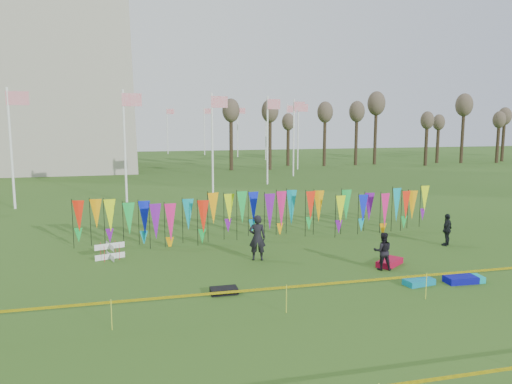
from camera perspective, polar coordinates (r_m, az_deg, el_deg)
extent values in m
plane|color=#2A4F16|center=(18.05, 7.58, -10.92)|extent=(160.00, 160.00, 0.00)
cylinder|color=white|center=(67.02, 3.57, 6.63)|extent=(0.16, 0.16, 8.00)
plane|color=red|center=(67.19, 4.09, 9.44)|extent=(1.40, 0.00, 1.40)
cylinder|color=white|center=(73.69, 1.13, 6.79)|extent=(0.16, 0.16, 8.00)
plane|color=red|center=(73.84, 1.59, 9.35)|extent=(1.40, 0.00, 1.40)
cylinder|color=white|center=(79.59, -2.12, 6.90)|extent=(0.16, 0.16, 8.00)
plane|color=red|center=(79.71, -1.70, 9.27)|extent=(1.40, 0.00, 1.40)
cylinder|color=white|center=(84.51, -5.92, 6.94)|extent=(0.16, 0.16, 8.00)
plane|color=red|center=(84.59, -5.55, 9.18)|extent=(1.40, 0.00, 1.40)
cylinder|color=white|center=(88.31, -10.10, 6.91)|extent=(0.16, 0.16, 8.00)
plane|color=red|center=(88.34, -9.76, 9.06)|extent=(1.40, 0.00, 1.40)
cylinder|color=white|center=(90.87, -14.51, 6.81)|extent=(0.16, 0.16, 8.00)
plane|color=red|center=(90.86, -14.20, 8.90)|extent=(1.40, 0.00, 1.40)
cylinder|color=white|center=(92.14, -19.04, 6.64)|extent=(0.16, 0.16, 8.00)
plane|color=red|center=(92.08, -18.76, 8.71)|extent=(1.40, 0.00, 1.40)
cylinder|color=white|center=(92.08, -23.61, 6.40)|extent=(0.16, 0.16, 8.00)
plane|color=red|center=(91.97, -23.36, 8.47)|extent=(1.40, 0.00, 1.40)
cylinder|color=white|center=(36.65, -26.21, 4.44)|extent=(0.16, 0.16, 8.00)
plane|color=red|center=(36.51, -25.61, 9.65)|extent=(1.40, 0.00, 1.40)
cylinder|color=white|center=(36.81, -14.76, 5.03)|extent=(0.16, 0.16, 8.00)
plane|color=red|center=(36.79, -14.01, 10.20)|extent=(1.40, 0.00, 1.40)
cylinder|color=white|center=(40.12, -5.00, 5.51)|extent=(0.16, 0.16, 8.00)
plane|color=red|center=(40.20, -4.21, 10.23)|extent=(1.40, 0.00, 1.40)
cylinder|color=white|center=(45.71, 1.32, 5.88)|extent=(0.16, 0.16, 8.00)
plane|color=red|center=(45.85, 2.07, 10.01)|extent=(1.40, 0.00, 1.40)
cylinder|color=white|center=(52.55, 4.33, 6.17)|extent=(0.16, 0.16, 8.00)
plane|color=red|center=(52.73, 4.99, 9.75)|extent=(1.40, 0.00, 1.40)
cylinder|color=white|center=(59.84, 4.82, 6.42)|extent=(0.16, 0.16, 8.00)
plane|color=red|center=(60.02, 5.41, 9.57)|extent=(1.40, 0.00, 1.40)
cylinder|color=black|center=(24.22, -20.08, -3.60)|extent=(0.03, 0.03, 2.28)
cone|color=#FF260E|center=(24.14, -19.45, -2.98)|extent=(0.64, 0.64, 1.60)
cylinder|color=black|center=(24.15, -18.45, -3.55)|extent=(0.03, 0.03, 2.28)
cone|color=#F8A007|center=(24.08, -17.81, -2.93)|extent=(0.64, 0.64, 1.60)
cylinder|color=black|center=(24.11, -16.80, -3.50)|extent=(0.03, 0.03, 2.28)
cone|color=#DBFA0C|center=(24.05, -16.16, -2.87)|extent=(0.64, 0.64, 1.60)
cylinder|color=black|center=(24.08, -15.16, -3.45)|extent=(0.03, 0.03, 2.28)
cone|color=green|center=(24.03, -14.51, -2.82)|extent=(0.64, 0.64, 1.60)
cylinder|color=black|center=(24.08, -13.51, -3.39)|extent=(0.03, 0.03, 2.28)
cone|color=#0D1EE2|center=(24.03, -12.86, -2.76)|extent=(0.64, 0.64, 1.60)
cylinder|color=black|center=(24.09, -11.86, -3.33)|extent=(0.03, 0.03, 2.28)
cone|color=#72119C|center=(24.06, -11.21, -2.70)|extent=(0.64, 0.64, 1.60)
cylinder|color=black|center=(24.13, -10.21, -3.27)|extent=(0.03, 0.03, 2.28)
cone|color=#E01872|center=(24.10, -9.56, -2.63)|extent=(0.64, 0.64, 1.60)
cylinder|color=black|center=(24.18, -8.58, -3.20)|extent=(0.03, 0.03, 2.28)
cone|color=#0B9DAD|center=(24.16, -7.93, -2.57)|extent=(0.64, 0.64, 1.60)
cylinder|color=black|center=(24.26, -6.95, -3.13)|extent=(0.03, 0.03, 2.28)
cone|color=#FF260E|center=(24.24, -6.30, -2.50)|extent=(0.64, 0.64, 1.60)
cylinder|color=black|center=(24.35, -5.33, -3.06)|extent=(0.03, 0.03, 2.28)
cone|color=#F8A007|center=(24.35, -4.68, -2.43)|extent=(0.64, 0.64, 1.60)
cylinder|color=black|center=(24.47, -3.72, -2.99)|extent=(0.03, 0.03, 2.28)
cone|color=#DBFA0C|center=(24.47, -3.08, -2.37)|extent=(0.64, 0.64, 1.60)
cylinder|color=black|center=(24.60, -2.14, -2.92)|extent=(0.03, 0.03, 2.28)
cone|color=green|center=(24.61, -1.50, -2.30)|extent=(0.64, 0.64, 1.60)
cylinder|color=black|center=(24.75, -0.57, -2.84)|extent=(0.03, 0.03, 2.28)
cone|color=#0D1EE2|center=(24.77, 0.06, -2.22)|extent=(0.64, 0.64, 1.60)
cylinder|color=black|center=(24.92, 0.98, -2.77)|extent=(0.03, 0.03, 2.28)
cone|color=#72119C|center=(24.94, 1.61, -2.15)|extent=(0.64, 0.64, 1.60)
cylinder|color=black|center=(25.10, 2.51, -2.69)|extent=(0.03, 0.03, 2.28)
cone|color=#E01872|center=(25.14, 3.13, -2.08)|extent=(0.64, 0.64, 1.60)
cylinder|color=black|center=(25.31, 4.01, -2.62)|extent=(0.03, 0.03, 2.28)
cone|color=#0B9DAD|center=(25.35, 4.62, -2.01)|extent=(0.64, 0.64, 1.60)
cylinder|color=black|center=(25.53, 5.49, -2.54)|extent=(0.03, 0.03, 2.28)
cone|color=#FF260E|center=(25.58, 6.09, -1.93)|extent=(0.64, 0.64, 1.60)
cylinder|color=black|center=(25.77, 6.94, -2.46)|extent=(0.03, 0.03, 2.28)
cone|color=#F8A007|center=(25.82, 7.53, -1.86)|extent=(0.64, 0.64, 1.60)
cylinder|color=black|center=(26.02, 8.37, -2.38)|extent=(0.03, 0.03, 2.28)
cone|color=#DBFA0C|center=(26.08, 8.95, -1.79)|extent=(0.64, 0.64, 1.60)
cylinder|color=black|center=(26.29, 9.76, -2.30)|extent=(0.03, 0.03, 2.28)
cone|color=green|center=(26.36, 10.33, -1.72)|extent=(0.64, 0.64, 1.60)
cylinder|color=black|center=(26.58, 11.13, -2.23)|extent=(0.03, 0.03, 2.28)
cone|color=#0D1EE2|center=(26.65, 11.69, -1.65)|extent=(0.64, 0.64, 1.60)
cylinder|color=black|center=(26.88, 12.46, -2.15)|extent=(0.03, 0.03, 2.28)
cone|color=#72119C|center=(26.96, 13.01, -1.58)|extent=(0.64, 0.64, 1.60)
cylinder|color=black|center=(27.19, 13.77, -2.07)|extent=(0.03, 0.03, 2.28)
cone|color=#E01872|center=(27.28, 14.31, -1.51)|extent=(0.64, 0.64, 1.60)
cylinder|color=black|center=(27.52, 15.04, -2.00)|extent=(0.03, 0.03, 2.28)
cone|color=#0B9DAD|center=(27.62, 15.57, -1.44)|extent=(0.64, 0.64, 1.60)
cylinder|color=black|center=(27.86, 16.29, -1.92)|extent=(0.03, 0.03, 2.28)
cone|color=#FF260E|center=(27.96, 16.80, -1.37)|extent=(0.64, 0.64, 1.60)
cylinder|color=black|center=(28.22, 17.50, -1.85)|extent=(0.03, 0.03, 2.28)
cone|color=#F8A007|center=(28.32, 18.01, -1.30)|extent=(0.64, 0.64, 1.60)
cylinder|color=black|center=(28.59, 18.68, -1.78)|extent=(0.03, 0.03, 2.28)
cone|color=#DBFA0C|center=(28.70, 19.18, -1.24)|extent=(0.64, 0.64, 1.60)
cube|color=#FFE205|center=(16.24, 9.99, -10.13)|extent=(26.00, 0.01, 0.08)
cylinder|color=#CCDC31|center=(15.07, -15.89, -13.32)|extent=(0.02, 0.02, 0.90)
cylinder|color=#CCDC31|center=(15.69, 3.12, -12.12)|extent=(0.02, 0.02, 0.90)
cylinder|color=#CCDC31|center=(17.75, 18.97, -10.11)|extent=(0.02, 0.02, 0.90)
cube|color=#FFE205|center=(11.50, 22.86, -18.70)|extent=(26.00, 0.01, 0.08)
cylinder|color=#3B2E1D|center=(61.14, -2.48, 5.73)|extent=(0.44, 0.44, 6.40)
ellipsoid|color=brown|center=(61.08, -2.50, 8.88)|extent=(1.92, 1.92, 2.56)
cylinder|color=#3B2E1D|center=(62.07, 1.16, 5.77)|extent=(0.44, 0.44, 6.40)
ellipsoid|color=brown|center=(62.02, 1.17, 8.87)|extent=(1.92, 1.92, 2.56)
cylinder|color=#3B2E1D|center=(63.25, 4.67, 5.79)|extent=(0.44, 0.44, 6.40)
ellipsoid|color=brown|center=(63.19, 4.71, 8.84)|extent=(1.92, 1.92, 2.56)
cylinder|color=#3B2E1D|center=(64.65, 8.05, 5.79)|extent=(0.44, 0.44, 6.40)
ellipsoid|color=brown|center=(64.60, 8.11, 8.77)|extent=(1.92, 1.92, 2.56)
cylinder|color=#3B2E1D|center=(66.26, 11.27, 5.77)|extent=(0.44, 0.44, 6.40)
ellipsoid|color=brown|center=(66.21, 11.35, 8.68)|extent=(1.92, 1.92, 2.56)
cylinder|color=#3B2E1D|center=(68.08, 14.33, 5.74)|extent=(0.44, 0.44, 6.40)
ellipsoid|color=brown|center=(68.02, 14.43, 8.57)|extent=(1.92, 1.92, 2.56)
cylinder|color=#3B2E1D|center=(70.07, 17.22, 5.69)|extent=(0.44, 0.44, 6.40)
ellipsoid|color=brown|center=(70.02, 17.34, 8.44)|extent=(1.92, 1.92, 2.56)
cylinder|color=#3B2E1D|center=(72.23, 19.94, 5.63)|extent=(0.44, 0.44, 6.40)
ellipsoid|color=brown|center=(72.18, 20.08, 8.30)|extent=(1.92, 1.92, 2.56)
cylinder|color=#3B2E1D|center=(74.54, 22.50, 5.57)|extent=(0.44, 0.44, 6.40)
ellipsoid|color=brown|center=(74.49, 22.65, 8.15)|extent=(1.92, 1.92, 2.56)
cylinder|color=#3B2E1D|center=(76.99, 24.91, 5.49)|extent=(0.44, 0.44, 6.40)
ellipsoid|color=brown|center=(76.94, 25.06, 7.99)|extent=(1.92, 1.92, 2.56)
cylinder|color=#3B2E1D|center=(79.56, 27.16, 5.42)|extent=(0.44, 0.44, 6.40)
cylinder|color=red|center=(21.98, -17.20, -6.75)|extent=(0.02, 0.02, 0.72)
cylinder|color=red|center=(21.95, -15.56, -6.70)|extent=(0.02, 0.02, 0.72)
cylinder|color=red|center=(22.58, -17.12, -6.34)|extent=(0.02, 0.02, 0.72)
cylinder|color=red|center=(22.55, -15.52, -6.29)|extent=(0.02, 0.02, 0.72)
imported|color=black|center=(21.13, 0.15, -5.24)|extent=(0.82, 0.68, 1.95)
imported|color=black|center=(20.49, 14.29, -6.57)|extent=(0.84, 0.65, 1.51)
imported|color=black|center=(25.26, 21.00, -4.04)|extent=(1.03, 0.92, 1.53)
cube|color=#0B85AB|center=(19.22, 18.12, -9.73)|extent=(1.17, 0.72, 0.22)
cube|color=#090B9C|center=(19.97, 22.36, -9.23)|extent=(1.17, 0.65, 0.24)
cube|color=#AB0B2D|center=(21.32, 15.02, -7.77)|extent=(1.43, 1.27, 0.24)
cube|color=black|center=(17.44, -3.69, -11.19)|extent=(0.92, 0.53, 0.21)
cube|color=#0CB0B5|center=(20.11, 22.94, -9.16)|extent=(1.21, 0.63, 0.23)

